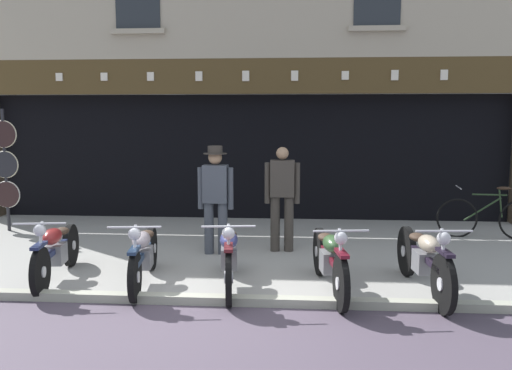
% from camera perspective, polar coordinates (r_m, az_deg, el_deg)
% --- Properties ---
extents(ground, '(23.60, 22.00, 0.18)m').
position_cam_1_polar(ground, '(5.41, -7.13, -16.70)').
color(ground, gray).
extents(shop_facade, '(11.90, 4.42, 5.95)m').
position_cam_1_polar(shop_facade, '(12.90, -0.19, 5.16)').
color(shop_facade, black).
rests_on(shop_facade, ground).
extents(motorcycle_left, '(0.62, 1.93, 0.90)m').
position_cam_1_polar(motorcycle_left, '(7.54, -20.57, -6.50)').
color(motorcycle_left, black).
rests_on(motorcycle_left, ground).
extents(motorcycle_center_left, '(0.62, 1.96, 0.90)m').
position_cam_1_polar(motorcycle_center_left, '(7.04, -11.92, -7.16)').
color(motorcycle_center_left, black).
rests_on(motorcycle_center_left, ground).
extents(motorcycle_center, '(0.62, 1.98, 0.93)m').
position_cam_1_polar(motorcycle_center, '(6.79, -2.90, -7.39)').
color(motorcycle_center, black).
rests_on(motorcycle_center, ground).
extents(motorcycle_center_right, '(0.62, 2.04, 0.92)m').
position_cam_1_polar(motorcycle_center_right, '(6.69, 7.87, -7.73)').
color(motorcycle_center_right, black).
rests_on(motorcycle_center_right, ground).
extents(motorcycle_right, '(0.62, 2.11, 0.94)m').
position_cam_1_polar(motorcycle_right, '(6.89, 17.49, -7.49)').
color(motorcycle_right, black).
rests_on(motorcycle_right, ground).
extents(salesman_left, '(0.56, 0.37, 1.70)m').
position_cam_1_polar(salesman_left, '(8.34, -4.34, -0.96)').
color(salesman_left, '#3D424C').
rests_on(salesman_left, ground).
extents(shopkeeper_center, '(0.56, 0.25, 1.67)m').
position_cam_1_polar(shopkeeper_center, '(8.50, 2.81, -0.97)').
color(shopkeeper_center, '#38332D').
rests_on(shopkeeper_center, ground).
extents(tyre_sign_pole, '(0.51, 0.06, 2.29)m').
position_cam_1_polar(tyre_sign_pole, '(11.01, -25.20, 1.91)').
color(tyre_sign_pole, '#232328').
rests_on(tyre_sign_pole, ground).
extents(advert_board_near, '(0.81, 0.03, 1.00)m').
position_cam_1_polar(advert_board_near, '(11.33, 12.29, 5.01)').
color(advert_board_near, beige).
extents(leaning_bicycle, '(1.76, 0.50, 0.95)m').
position_cam_1_polar(leaning_bicycle, '(10.34, 23.58, -3.15)').
color(leaning_bicycle, black).
rests_on(leaning_bicycle, ground).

